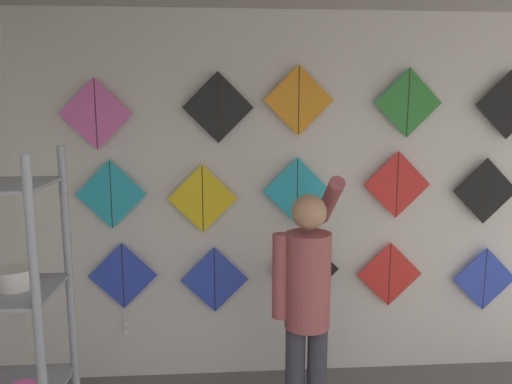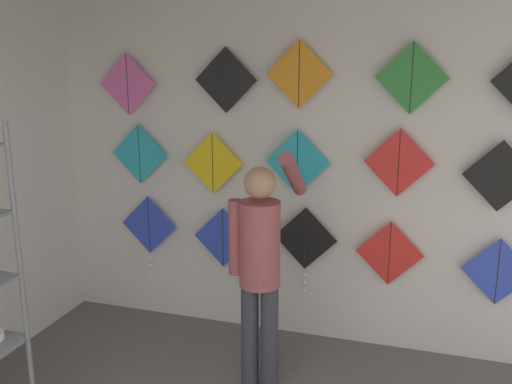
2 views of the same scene
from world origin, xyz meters
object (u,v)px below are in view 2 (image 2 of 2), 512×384
(kite_8, at_px, (399,163))
(kite_10, at_px, (128,84))
(shopkeeper, at_px, (260,259))
(kite_12, at_px, (299,74))
(kite_5, at_px, (139,154))
(kite_11, at_px, (226,80))
(kite_2, at_px, (305,243))
(kite_1, at_px, (223,238))
(kite_7, at_px, (297,162))
(kite_13, at_px, (412,78))
(kite_0, at_px, (149,230))
(kite_4, at_px, (498,272))
(kite_9, at_px, (500,176))
(kite_6, at_px, (213,163))
(kite_3, at_px, (389,253))

(kite_8, xyz_separation_m, kite_10, (-2.22, 0.00, 0.53))
(shopkeeper, bearing_deg, kite_12, 83.77)
(kite_5, bearing_deg, kite_11, 0.00)
(kite_2, distance_m, kite_12, 1.33)
(kite_2, bearing_deg, kite_1, 179.91)
(kite_7, bearing_deg, kite_13, 0.00)
(kite_0, height_order, kite_12, kite_12)
(kite_0, bearing_deg, shopkeeper, -32.44)
(kite_2, height_order, kite_13, kite_13)
(shopkeeper, bearing_deg, kite_1, 123.37)
(shopkeeper, bearing_deg, kite_11, 121.31)
(kite_2, relative_size, kite_8, 1.40)
(shopkeeper, relative_size, kite_13, 3.30)
(kite_0, bearing_deg, kite_7, 0.05)
(kite_4, bearing_deg, kite_10, 180.00)
(shopkeeper, relative_size, kite_8, 3.30)
(kite_7, bearing_deg, kite_10, 180.00)
(kite_9, xyz_separation_m, kite_12, (-1.47, 0.00, 0.69))
(kite_0, distance_m, kite_13, 2.52)
(kite_10, xyz_separation_m, kite_12, (1.46, 0.00, 0.10))
(kite_4, bearing_deg, kite_12, 180.00)
(kite_6, xyz_separation_m, kite_12, (0.71, 0.00, 0.72))
(kite_1, xyz_separation_m, kite_11, (0.04, 0.00, 1.30))
(kite_7, height_order, kite_12, kite_12)
(kite_6, xyz_separation_m, kite_9, (2.18, 0.00, 0.03))
(shopkeeper, relative_size, kite_7, 3.30)
(kite_2, xyz_separation_m, kite_11, (-0.66, 0.00, 1.28))
(kite_1, distance_m, kite_6, 0.64)
(kite_6, bearing_deg, shopkeeper, -50.91)
(kite_0, distance_m, kite_3, 2.06)
(kite_6, bearing_deg, kite_1, 0.00)
(kite_0, distance_m, kite_5, 0.67)
(kite_13, bearing_deg, kite_10, 180.00)
(kite_5, xyz_separation_m, kite_7, (1.38, 0.00, 0.01))
(kite_1, relative_size, kite_3, 1.00)
(kite_3, xyz_separation_m, kite_10, (-2.19, 0.00, 1.24))
(kite_6, bearing_deg, kite_12, 0.00)
(kite_1, distance_m, kite_4, 2.15)
(kite_5, relative_size, kite_10, 1.00)
(kite_1, relative_size, kite_13, 1.00)
(kite_1, distance_m, kite_13, 1.97)
(kite_3, relative_size, kite_4, 1.00)
(kite_0, height_order, kite_13, kite_13)
(kite_10, bearing_deg, kite_2, -0.04)
(kite_7, distance_m, kite_12, 0.67)
(kite_3, bearing_deg, shopkeeper, -134.72)
(kite_6, height_order, kite_9, kite_9)
(kite_3, relative_size, kite_10, 1.00)
(kite_7, distance_m, kite_8, 0.77)
(kite_0, relative_size, kite_5, 1.40)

